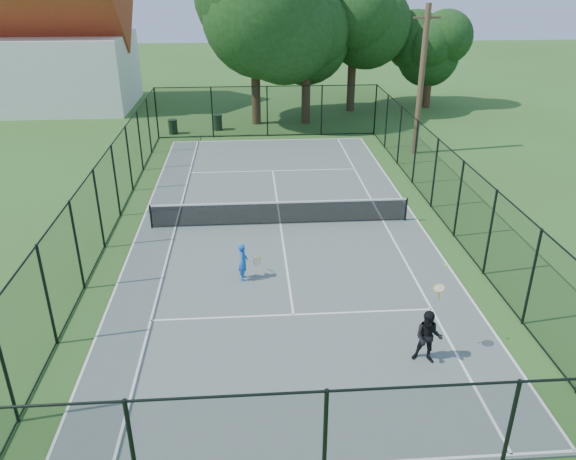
{
  "coord_description": "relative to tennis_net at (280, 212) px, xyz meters",
  "views": [
    {
      "loc": [
        -1.15,
        -20.1,
        9.24
      ],
      "look_at": [
        0.08,
        -3.0,
        1.2
      ],
      "focal_mm": 35.0,
      "sensor_mm": 36.0,
      "label": 1
    }
  ],
  "objects": [
    {
      "name": "tennis_court",
      "position": [
        0.0,
        0.0,
        -0.55
      ],
      "size": [
        11.0,
        24.0,
        0.06
      ],
      "primitive_type": "cube",
      "color": "#54635C",
      "rests_on": "ground"
    },
    {
      "name": "utility_pole",
      "position": [
        7.89,
        9.0,
        3.32
      ],
      "size": [
        1.4,
        0.3,
        7.67
      ],
      "color": "#4C3823",
      "rests_on": "ground"
    },
    {
      "name": "tree_near_mid",
      "position": [
        2.61,
        16.07,
        5.3
      ],
      "size": [
        7.29,
        7.29,
        9.53
      ],
      "color": "#332114",
      "rests_on": "ground"
    },
    {
      "name": "trash_bin_right",
      "position": [
        -3.04,
        14.64,
        -0.09
      ],
      "size": [
        0.58,
        0.58,
        0.96
      ],
      "color": "black",
      "rests_on": "ground"
    },
    {
      "name": "fence",
      "position": [
        0.0,
        0.0,
        0.92
      ],
      "size": [
        13.1,
        26.1,
        3.0
      ],
      "color": "black",
      "rests_on": "ground"
    },
    {
      "name": "ground",
      "position": [
        0.0,
        0.0,
        -0.58
      ],
      "size": [
        120.0,
        120.0,
        0.0
      ],
      "primitive_type": "plane",
      "color": "#32571E"
    },
    {
      "name": "building",
      "position": [
        -17.0,
        22.0,
        4.35
      ],
      "size": [
        15.3,
        8.15,
        11.87
      ],
      "color": "silver",
      "rests_on": "ground"
    },
    {
      "name": "tree_near_right",
      "position": [
        6.11,
        19.26,
        5.29
      ],
      "size": [
        6.69,
        6.69,
        9.23
      ],
      "color": "#332114",
      "rests_on": "ground"
    },
    {
      "name": "tennis_net",
      "position": [
        0.0,
        0.0,
        0.0
      ],
      "size": [
        10.08,
        0.08,
        0.95
      ],
      "color": "black",
      "rests_on": "tennis_court"
    },
    {
      "name": "trash_bin_left",
      "position": [
        -5.73,
        13.93,
        -0.14
      ],
      "size": [
        0.58,
        0.58,
        0.87
      ],
      "color": "black",
      "rests_on": "ground"
    },
    {
      "name": "tree_far_right",
      "position": [
        11.8,
        19.94,
        3.05
      ],
      "size": [
        4.44,
        4.44,
        5.87
      ],
      "color": "#332114",
      "rests_on": "ground"
    },
    {
      "name": "player_blue",
      "position": [
        -1.44,
        -4.2,
        0.11
      ],
      "size": [
        0.76,
        0.49,
        1.26
      ],
      "color": "blue",
      "rests_on": "tennis_court"
    },
    {
      "name": "tree_near_left",
      "position": [
        -0.6,
        16.07,
        5.66
      ],
      "size": [
        7.77,
        7.77,
        10.13
      ],
      "color": "#332114",
      "rests_on": "ground"
    },
    {
      "name": "player_black",
      "position": [
        3.22,
        -8.74,
        0.22
      ],
      "size": [
        0.87,
        0.94,
        2.53
      ],
      "color": "black",
      "rests_on": "tennis_court"
    }
  ]
}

